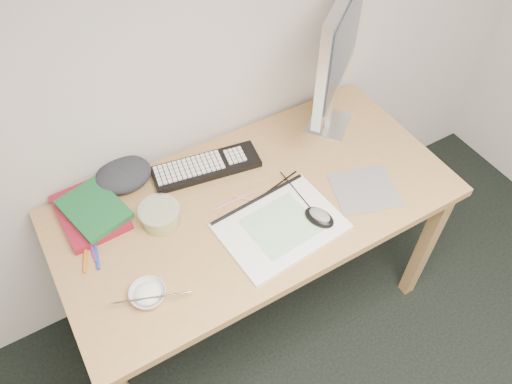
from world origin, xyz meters
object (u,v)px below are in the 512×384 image
at_px(keyboard, 206,167).
at_px(monitor, 340,46).
at_px(rice_bowl, 148,294).
at_px(desk, 255,215).
at_px(sketchpad, 281,226).

height_order(keyboard, monitor, monitor).
height_order(monitor, rice_bowl, monitor).
distance_m(monitor, rice_bowl, 1.05).
bearing_deg(rice_bowl, monitor, 21.12).
xyz_separation_m(desk, rice_bowl, (-0.47, -0.16, 0.10)).
bearing_deg(monitor, sketchpad, 178.52).
bearing_deg(desk, monitor, 23.16).
xyz_separation_m(sketchpad, keyboard, (-0.10, 0.36, 0.01)).
height_order(desk, sketchpad, sketchpad).
relative_size(desk, keyboard, 3.54).
distance_m(desk, keyboard, 0.25).
distance_m(sketchpad, rice_bowl, 0.48).
distance_m(sketchpad, monitor, 0.66).
xyz_separation_m(desk, sketchpad, (0.01, -0.14, 0.09)).
xyz_separation_m(keyboard, monitor, (0.53, -0.03, 0.35)).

